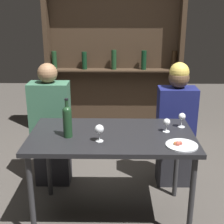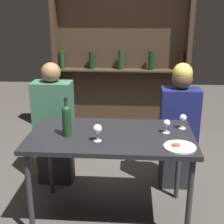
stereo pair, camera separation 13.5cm
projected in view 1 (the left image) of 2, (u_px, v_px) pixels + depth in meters
The scene contains 10 objects.
ground_plane at pixel (112, 215), 2.77m from camera, with size 10.00×10.00×0.00m, color #47423D.
dining_table at pixel (112, 142), 2.54m from camera, with size 1.33×0.74×0.78m.
wine_rack_wall at pixel (114, 55), 4.15m from camera, with size 1.81×0.21×2.28m.
wine_bottle at pixel (67, 120), 2.42m from camera, with size 0.07×0.07×0.31m.
wine_glass_0 at pixel (182, 117), 2.64m from camera, with size 0.06×0.06×0.13m.
wine_glass_1 at pixel (99, 130), 2.35m from camera, with size 0.07×0.07×0.13m.
wine_glass_2 at pixel (167, 123), 2.54m from camera, with size 0.06×0.06×0.11m.
food_plate_0 at pixel (181, 145), 2.30m from camera, with size 0.24×0.24×0.04m.
seated_person_left at pixel (51, 129), 3.12m from camera, with size 0.38×0.22×1.25m.
seated_person_right at pixel (175, 127), 3.09m from camera, with size 0.37×0.22×1.26m.
Camera 1 is at (0.04, -2.33, 1.75)m, focal length 50.00 mm.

